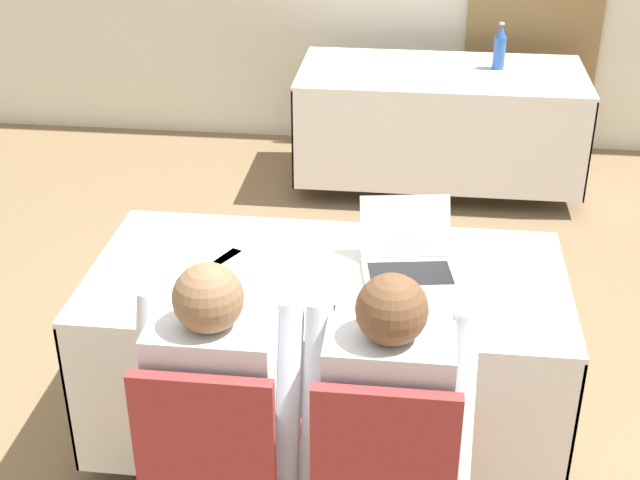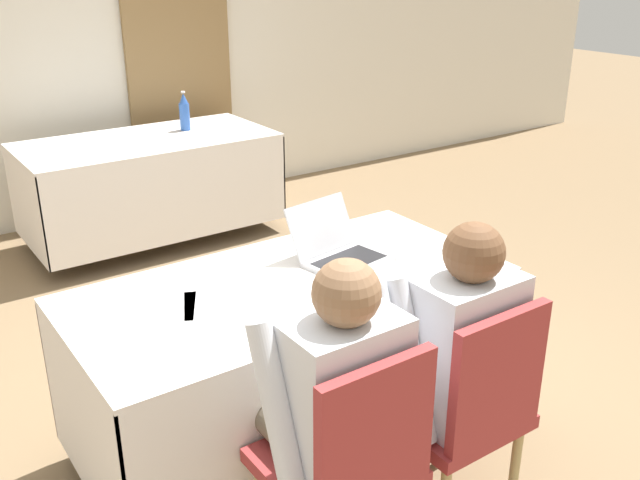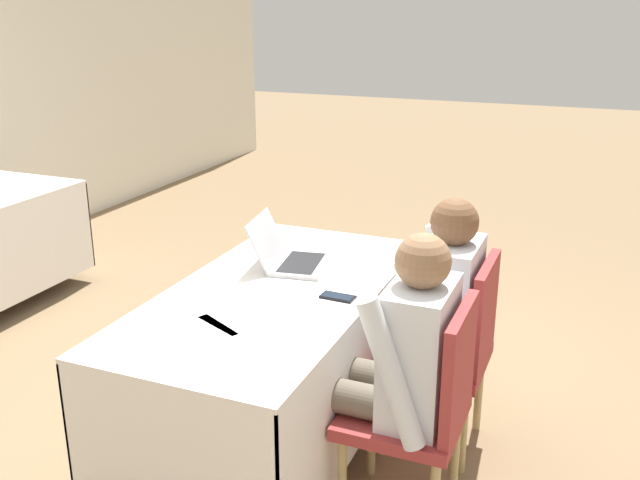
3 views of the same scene
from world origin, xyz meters
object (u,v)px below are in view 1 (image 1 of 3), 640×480
object	(u,v)px
chair_near_left	(217,462)
person_white_shirt	(388,411)
laptop	(409,261)
cell_phone	(322,316)
water_bottle	(500,48)
chair_near_right	(384,475)
person_checkered_shirt	(222,398)

from	to	relation	value
chair_near_left	person_white_shirt	world-z (taller)	person_white_shirt
laptop	cell_phone	xyz separation A→B (m)	(-0.27, -0.34, -0.04)
water_bottle	person_white_shirt	distance (m)	3.25
water_bottle	chair_near_right	xyz separation A→B (m)	(-0.50, -3.31, -0.38)
chair_near_right	person_checkered_shirt	bearing A→B (deg)	-11.52
water_bottle	person_white_shirt	size ratio (longest dim) A/B	0.24
water_bottle	person_checkered_shirt	bearing A→B (deg)	-107.43
laptop	chair_near_right	world-z (taller)	laptop
cell_phone	chair_near_left	xyz separation A→B (m)	(-0.27, -0.45, -0.26)
water_bottle	chair_near_left	world-z (taller)	water_bottle
person_checkered_shirt	person_white_shirt	bearing A→B (deg)	-180.00
laptop	water_bottle	world-z (taller)	water_bottle
chair_near_left	person_white_shirt	distance (m)	0.54
cell_phone	person_white_shirt	size ratio (longest dim) A/B	0.13
cell_phone	person_white_shirt	distance (m)	0.43
chair_near_left	chair_near_right	xyz separation A→B (m)	(0.50, 0.00, 0.00)
chair_near_left	cell_phone	bearing A→B (deg)	-120.95
water_bottle	person_white_shirt	xyz separation A→B (m)	(-0.50, -3.20, -0.22)
person_white_shirt	laptop	bearing A→B (deg)	-93.03
laptop	person_checkered_shirt	world-z (taller)	person_checkered_shirt
water_bottle	person_checkered_shirt	xyz separation A→B (m)	(-1.01, -3.20, -0.22)
water_bottle	chair_near_left	xyz separation A→B (m)	(-1.01, -3.31, -0.38)
chair_near_right	water_bottle	bearing A→B (deg)	-98.62
chair_near_left	laptop	bearing A→B (deg)	-124.50
cell_phone	chair_near_right	distance (m)	0.57
laptop	chair_near_right	size ratio (longest dim) A/B	0.43
chair_near_right	person_white_shirt	bearing A→B (deg)	-90.00
laptop	person_white_shirt	bearing A→B (deg)	-102.34
cell_phone	water_bottle	size ratio (longest dim) A/B	0.52
cell_phone	chair_near_right	size ratio (longest dim) A/B	0.16
cell_phone	chair_near_right	world-z (taller)	chair_near_right
cell_phone	person_checkered_shirt	xyz separation A→B (m)	(-0.27, -0.34, -0.10)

